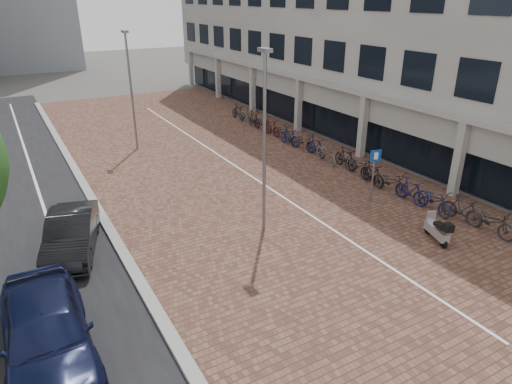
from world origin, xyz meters
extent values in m
plane|color=#474442|center=(0.00, 0.00, 0.00)|extent=(140.00, 140.00, 0.00)
cube|color=brown|center=(2.00, 12.00, 0.01)|extent=(14.50, 42.00, 0.04)
cube|color=gray|center=(-5.10, 12.00, 0.07)|extent=(0.35, 42.00, 0.14)
cube|color=white|center=(-7.00, 12.00, 0.02)|extent=(0.12, 44.00, 0.00)
cube|color=white|center=(2.20, 12.00, 0.04)|extent=(0.10, 30.00, 0.00)
cube|color=black|center=(9.60, 16.00, 1.70)|extent=(0.15, 38.00, 3.20)
cube|color=#A1A19C|center=(9.40, 16.00, 3.45)|extent=(1.60, 38.00, 0.30)
cube|color=#A1A19C|center=(8.80, 4.00, 1.70)|extent=(0.35, 0.35, 3.40)
cube|color=#A1A19C|center=(8.80, 10.00, 1.70)|extent=(0.35, 0.35, 3.40)
cube|color=#A1A19C|center=(8.80, 16.00, 1.70)|extent=(0.35, 0.35, 3.40)
cube|color=#A1A19C|center=(8.80, 22.00, 1.70)|extent=(0.35, 0.35, 3.40)
cube|color=#A1A19C|center=(8.80, 28.00, 1.70)|extent=(0.35, 0.35, 3.40)
cube|color=#A1A19C|center=(8.80, 34.00, 1.70)|extent=(0.35, 0.35, 3.40)
imported|color=black|center=(-7.85, 2.17, 0.85)|extent=(2.06, 4.99, 1.69)
imported|color=black|center=(-6.50, 7.26, 0.69)|extent=(2.58, 4.42, 1.38)
cylinder|color=slate|center=(5.17, 5.24, 1.07)|extent=(0.07, 0.07, 2.15)
cube|color=#0B3D9B|center=(5.17, 5.21, 2.10)|extent=(0.49, 0.14, 0.49)
cylinder|color=slate|center=(-0.03, 5.36, 3.25)|extent=(0.12, 0.12, 6.50)
cylinder|color=slate|center=(-1.35, 17.41, 3.19)|extent=(0.12, 0.12, 6.38)
imported|color=black|center=(7.04, 1.00, 0.52)|extent=(0.78, 2.00, 1.04)
imported|color=black|center=(6.97, 2.15, 0.53)|extent=(0.62, 1.78, 1.05)
imported|color=#161E3F|center=(6.75, 3.30, 0.52)|extent=(1.07, 2.07, 1.04)
imported|color=#17153C|center=(6.62, 4.45, 0.53)|extent=(0.56, 1.76, 1.05)
imported|color=black|center=(6.63, 5.60, 0.52)|extent=(0.93, 2.04, 1.04)
imported|color=black|center=(6.60, 6.75, 0.53)|extent=(0.70, 1.79, 1.05)
imported|color=black|center=(6.83, 7.90, 0.52)|extent=(0.73, 1.99, 1.04)
imported|color=black|center=(6.96, 9.05, 0.53)|extent=(0.58, 1.77, 1.05)
imported|color=#585450|center=(6.62, 10.20, 0.52)|extent=(1.01, 2.06, 1.04)
imported|color=black|center=(6.78, 11.35, 0.53)|extent=(0.49, 1.75, 1.05)
imported|color=black|center=(6.81, 12.50, 0.52)|extent=(0.98, 2.05, 1.04)
imported|color=#131535|center=(6.57, 13.65, 0.53)|extent=(0.52, 1.76, 1.05)
imported|color=black|center=(6.86, 14.80, 0.52)|extent=(0.70, 1.98, 1.04)
imported|color=#491318|center=(6.73, 15.95, 0.53)|extent=(0.62, 1.78, 1.05)
imported|color=black|center=(6.83, 17.10, 0.52)|extent=(0.86, 2.03, 1.04)
imported|color=black|center=(6.78, 18.25, 0.53)|extent=(0.56, 1.76, 1.05)
imported|color=#4D4B47|center=(6.78, 19.40, 0.52)|extent=(0.77, 2.00, 1.04)
imported|color=black|center=(6.81, 20.55, 0.53)|extent=(0.51, 1.75, 1.05)
camera|label=1|loc=(-7.76, -7.63, 8.10)|focal=31.89mm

